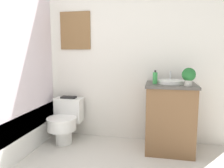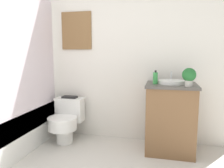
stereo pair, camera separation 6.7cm
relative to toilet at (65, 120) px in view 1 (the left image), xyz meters
The scene contains 8 objects.
wall_back 1.07m from the toilet, 37.01° to the left, with size 3.49×0.07×2.50m.
shower_area 0.73m from the toilet, 137.61° to the right, with size 0.58×1.54×1.98m.
toilet is the anchor object (origin of this frame).
vanity 1.36m from the toilet, ahead, with size 0.58×0.51×0.83m.
sink 1.46m from the toilet, ahead, with size 0.31×0.34×0.13m.
soap_bottle 1.31m from the toilet, ahead, with size 0.05×0.05×0.16m.
potted_plant 1.66m from the toilet, ahead, with size 0.15×0.15×0.20m.
book_on_tank 0.31m from the toilet, 90.00° to the left, with size 0.20×0.11×0.02m.
Camera 1 is at (0.78, -0.82, 1.19)m, focal length 35.00 mm.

